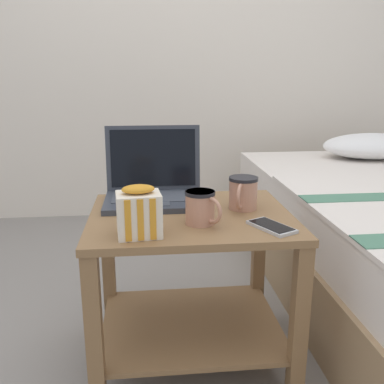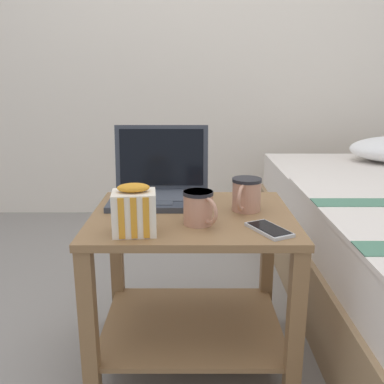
{
  "view_description": "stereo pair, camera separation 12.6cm",
  "coord_description": "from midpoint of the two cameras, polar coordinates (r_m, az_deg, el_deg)",
  "views": [
    {
      "loc": [
        -0.13,
        -1.25,
        0.93
      ],
      "look_at": [
        0.0,
        -0.04,
        0.6
      ],
      "focal_mm": 40.0,
      "sensor_mm": 36.0,
      "label": 1
    },
    {
      "loc": [
        -0.0,
        -1.26,
        0.93
      ],
      "look_at": [
        0.0,
        -0.04,
        0.6
      ],
      "focal_mm": 40.0,
      "sensor_mm": 36.0,
      "label": 2
    }
  ],
  "objects": [
    {
      "name": "laptop",
      "position": [
        1.46,
        -7.53,
        0.72
      ],
      "size": [
        0.33,
        0.26,
        0.24
      ],
      "color": "#333842",
      "rests_on": "bedside_table"
    },
    {
      "name": "cell_phone",
      "position": [
        1.2,
        7.62,
        -4.65
      ],
      "size": [
        0.12,
        0.16,
        0.01
      ],
      "color": "#B7BABC",
      "rests_on": "bedside_table"
    },
    {
      "name": "mug_front_right",
      "position": [
        1.21,
        -1.78,
        -1.91
      ],
      "size": [
        0.1,
        0.11,
        0.1
      ],
      "color": "tan",
      "rests_on": "bedside_table"
    },
    {
      "name": "snack_bag",
      "position": [
        1.14,
        -10.25,
        -2.76
      ],
      "size": [
        0.12,
        0.1,
        0.14
      ],
      "color": "silver",
      "rests_on": "bedside_table"
    },
    {
      "name": "mug_front_left",
      "position": [
        1.35,
        4.18,
        0.02
      ],
      "size": [
        0.09,
        0.13,
        0.1
      ],
      "color": "tan",
      "rests_on": "bedside_table"
    },
    {
      "name": "bedside_table",
      "position": [
        1.39,
        -2.81,
        -10.21
      ],
      "size": [
        0.62,
        0.51,
        0.52
      ],
      "color": "olive",
      "rests_on": "ground_plane"
    },
    {
      "name": "ground_plane",
      "position": [
        1.56,
        -2.64,
        -21.28
      ],
      "size": [
        8.0,
        8.0,
        0.0
      ],
      "primitive_type": "plane",
      "color": "gray"
    },
    {
      "name": "back_wall",
      "position": [
        2.9,
        -5.01,
        21.59
      ],
      "size": [
        8.0,
        0.05,
        2.5
      ],
      "color": "beige",
      "rests_on": "ground_plane"
    }
  ]
}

